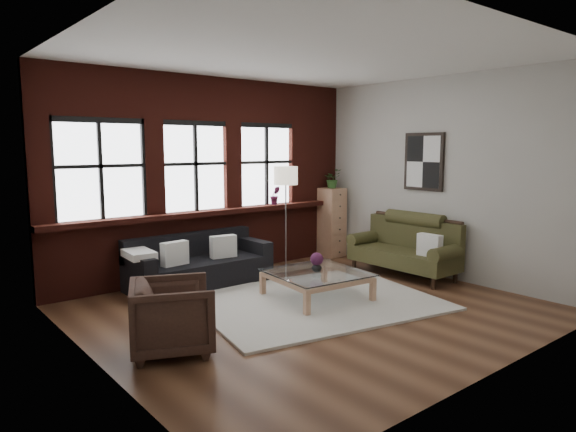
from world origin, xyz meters
TOP-DOWN VIEW (x-y plane):
  - floor at (0.00, 0.00)m, footprint 5.50×5.50m
  - ceiling at (0.00, 0.00)m, footprint 5.50×5.50m
  - wall_back at (0.00, 2.50)m, footprint 5.50×0.00m
  - wall_front at (0.00, -2.50)m, footprint 5.50×0.00m
  - wall_left at (-2.75, 0.00)m, footprint 0.00×5.00m
  - wall_right at (2.75, 0.00)m, footprint 0.00×5.00m
  - brick_backwall at (0.00, 2.44)m, footprint 5.50×0.12m
  - sill_ledge at (0.00, 2.35)m, footprint 5.50×0.30m
  - window_left at (-1.80, 2.45)m, footprint 1.38×0.10m
  - window_mid at (-0.30, 2.45)m, footprint 1.38×0.10m
  - window_right at (1.10, 2.45)m, footprint 1.38×0.10m
  - wall_poster at (2.72, 0.30)m, footprint 0.05×0.74m
  - shag_rug at (0.23, 0.19)m, footprint 3.53×3.00m
  - dark_sofa at (-0.56, 1.90)m, footprint 2.14×0.87m
  - pillow_a at (-1.02, 1.80)m, footprint 0.41×0.19m
  - pillow_b at (-0.20, 1.80)m, footprint 0.42×0.20m
  - vintage_settee at (2.30, 0.35)m, footprint 0.83×1.86m
  - pillow_settee at (2.22, -0.22)m, footprint 0.15×0.38m
  - armchair at (-2.03, -0.14)m, footprint 1.08×1.06m
  - coffee_table at (0.34, 0.27)m, footprint 1.33×1.33m
  - vase at (0.34, 0.27)m, footprint 0.15×0.15m
  - flowers at (0.34, 0.27)m, footprint 0.18×0.18m
  - drawer_chest at (2.47, 2.18)m, footprint 0.40×0.40m
  - potted_plant_top at (2.47, 2.18)m, footprint 0.34×0.30m
  - floor_lamp at (1.07, 1.85)m, footprint 0.40×0.40m
  - sill_plant at (1.21, 2.32)m, footprint 0.22×0.21m

SIDE VIEW (x-z plane):
  - floor at x=0.00m, z-range 0.00..0.00m
  - shag_rug at x=0.23m, z-range 0.00..0.03m
  - coffee_table at x=0.34m, z-range -0.01..0.39m
  - armchair at x=-2.03m, z-range 0.00..0.75m
  - dark_sofa at x=-0.56m, z-range 0.00..0.77m
  - vase at x=0.34m, z-range 0.39..0.53m
  - vintage_settee at x=2.30m, z-range 0.00..0.99m
  - flowers at x=0.34m, z-range 0.48..0.66m
  - pillow_a at x=-1.02m, z-range 0.41..0.75m
  - pillow_b at x=-0.20m, z-range 0.41..0.75m
  - pillow_settee at x=2.22m, z-range 0.43..0.77m
  - drawer_chest at x=2.47m, z-range 0.00..1.31m
  - floor_lamp at x=1.07m, z-range 0.00..1.92m
  - sill_ledge at x=0.00m, z-range 1.00..1.08m
  - sill_plant at x=1.21m, z-range 1.08..1.41m
  - potted_plant_top at x=2.47m, z-range 1.31..1.68m
  - wall_back at x=0.00m, z-range -1.15..4.35m
  - wall_front at x=0.00m, z-range -1.15..4.35m
  - wall_left at x=-2.75m, z-range -0.90..4.10m
  - wall_right at x=2.75m, z-range -0.90..4.10m
  - brick_backwall at x=0.00m, z-range 0.00..3.20m
  - window_left at x=-1.80m, z-range 1.00..2.50m
  - window_mid at x=-0.30m, z-range 1.00..2.50m
  - window_right at x=1.10m, z-range 1.00..2.50m
  - wall_poster at x=2.72m, z-range 1.38..2.32m
  - ceiling at x=0.00m, z-range 3.20..3.20m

